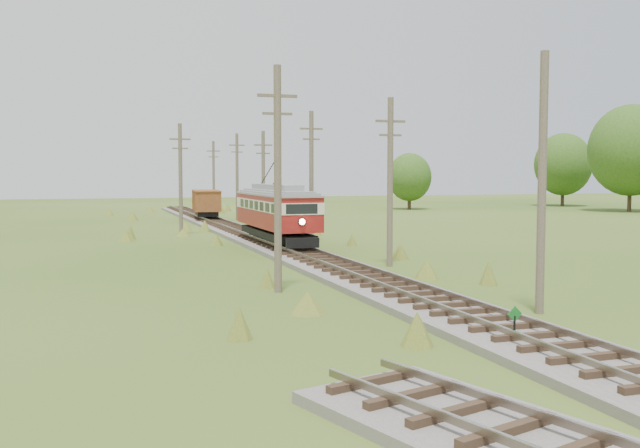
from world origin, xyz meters
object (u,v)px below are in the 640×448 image
object	(u,v)px
switch_marker	(515,322)
gondola	(206,202)
gravel_pile	(271,220)
streetcar	(276,209)

from	to	relation	value
switch_marker	gondola	size ratio (longest dim) A/B	0.14
gravel_pile	streetcar	bearing A→B (deg)	-103.31
streetcar	gravel_pile	xyz separation A→B (m)	(4.44, 18.75, -1.87)
streetcar	gravel_pile	size ratio (longest dim) A/B	2.97
gravel_pile	switch_marker	bearing A→B (deg)	-95.81
gondola	gravel_pile	world-z (taller)	gondola
gondola	gravel_pile	size ratio (longest dim) A/B	2.02
gondola	gravel_pile	distance (m)	9.91
streetcar	gravel_pile	world-z (taller)	streetcar
gondola	gravel_pile	bearing A→B (deg)	-57.17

